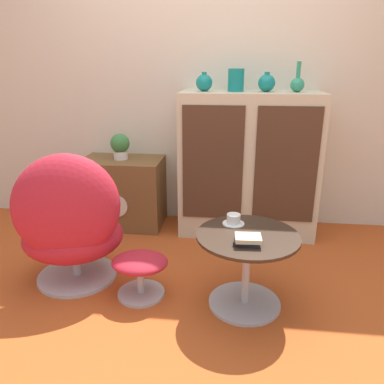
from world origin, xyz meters
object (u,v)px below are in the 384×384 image
at_px(vase_leftmost, 204,83).
at_px(potted_plant, 120,145).
at_px(sideboard, 248,165).
at_px(book_stack, 248,240).
at_px(tv_console, 124,192).
at_px(egg_chair, 70,224).
at_px(vase_inner_left, 236,80).
at_px(coffee_table, 246,262).
at_px(ottoman, 140,268).
at_px(vase_rightmost, 297,83).
at_px(vase_inner_right, 267,83).
at_px(teacup, 234,220).

height_order(vase_leftmost, potted_plant, vase_leftmost).
bearing_deg(sideboard, book_stack, -91.19).
bearing_deg(tv_console, egg_chair, -93.01).
xyz_separation_m(egg_chair, vase_inner_left, (0.99, 0.95, 0.82)).
relative_size(coffee_table, vase_leftmost, 4.06).
bearing_deg(sideboard, tv_console, 179.35).
xyz_separation_m(tv_console, egg_chair, (-0.05, -0.96, 0.12)).
bearing_deg(ottoman, egg_chair, 168.21).
relative_size(egg_chair, potted_plant, 4.11).
height_order(tv_console, vase_rightmost, vase_rightmost).
distance_m(tv_console, book_stack, 1.59).
relative_size(ottoman, vase_rightmost, 1.55).
height_order(coffee_table, vase_inner_left, vase_inner_left).
distance_m(coffee_table, vase_rightmost, 1.47).
bearing_deg(coffee_table, ottoman, 177.82).
bearing_deg(vase_inner_right, egg_chair, -142.08).
xyz_separation_m(ottoman, vase_inner_right, (0.76, 1.05, 1.03)).
relative_size(coffee_table, book_stack, 3.90).
bearing_deg(ottoman, book_stack, -12.51).
relative_size(egg_chair, vase_rightmost, 4.03).
distance_m(vase_leftmost, potted_plant, 0.87).
height_order(tv_console, egg_chair, egg_chair).
distance_m(vase_rightmost, potted_plant, 1.49).
relative_size(tv_console, vase_inner_left, 4.02).
bearing_deg(sideboard, ottoman, -122.06).
xyz_separation_m(sideboard, tv_console, (-1.06, 0.01, -0.28)).
distance_m(sideboard, coffee_table, 1.11).
height_order(egg_chair, teacup, egg_chair).
bearing_deg(tv_console, sideboard, -0.65).
relative_size(tv_console, teacup, 5.20).
distance_m(ottoman, vase_inner_left, 1.57).
relative_size(sideboard, tv_console, 1.70).
relative_size(sideboard, potted_plant, 5.34).
xyz_separation_m(vase_inner_right, teacup, (-0.21, -0.93, -0.74)).
relative_size(vase_inner_left, book_stack, 1.13).
height_order(sideboard, teacup, sideboard).
bearing_deg(book_stack, coffee_table, 87.26).
xyz_separation_m(sideboard, book_stack, (-0.02, -1.18, -0.10)).
bearing_deg(potted_plant, vase_inner_left, -0.52).
xyz_separation_m(tv_console, coffee_table, (1.04, -1.08, -0.02)).
xyz_separation_m(sideboard, egg_chair, (-1.11, -0.95, -0.16)).
bearing_deg(teacup, vase_inner_left, 91.21).
bearing_deg(ottoman, vase_leftmost, 74.57).
relative_size(tv_console, vase_rightmost, 3.08).
bearing_deg(book_stack, potted_plant, 131.07).
height_order(vase_rightmost, potted_plant, vase_rightmost).
xyz_separation_m(vase_leftmost, potted_plant, (-0.70, 0.01, -0.51)).
xyz_separation_m(tv_console, potted_plant, (-0.01, 0.00, 0.41)).
distance_m(coffee_table, vase_inner_right, 1.43).
distance_m(coffee_table, vase_leftmost, 1.46).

